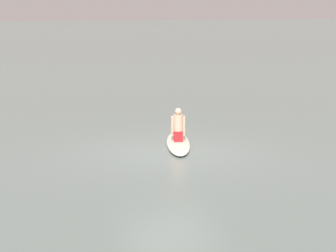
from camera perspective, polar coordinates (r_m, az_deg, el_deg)
ground_plane at (r=15.95m, az=0.17°, el=-2.58°), size 400.00×400.00×0.00m
surfboard at (r=16.85m, az=0.98°, el=-1.64°), size 3.06×2.06×0.12m
person_paddler at (r=16.75m, az=0.98°, el=-0.01°), size 0.39×0.40×0.94m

